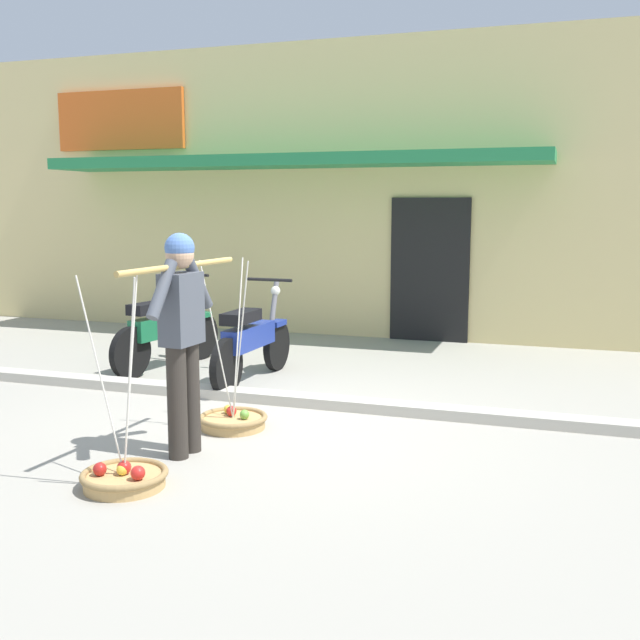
% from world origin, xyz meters
% --- Properties ---
extents(ground_plane, '(90.00, 90.00, 0.00)m').
position_xyz_m(ground_plane, '(0.00, 0.00, 0.00)').
color(ground_plane, '#9E998C').
extents(sidewalk_curb, '(20.00, 0.24, 0.10)m').
position_xyz_m(sidewalk_curb, '(0.00, 0.70, 0.05)').
color(sidewalk_curb, '#BAB4A5').
rests_on(sidewalk_curb, ground).
extents(fruit_vendor, '(0.23, 1.49, 1.70)m').
position_xyz_m(fruit_vendor, '(-0.36, -0.94, 0.98)').
color(fruit_vendor, '#2D2823').
rests_on(fruit_vendor, ground).
extents(fruit_basket_left_side, '(0.59, 0.59, 1.45)m').
position_xyz_m(fruit_basket_left_side, '(-0.30, -0.20, 0.08)').
color(fruit_basket_left_side, tan).
rests_on(fruit_basket_left_side, ground).
extents(fruit_basket_right_side, '(0.59, 0.59, 1.45)m').
position_xyz_m(fruit_basket_right_side, '(-0.41, -1.69, 0.08)').
color(fruit_basket_right_side, tan).
rests_on(fruit_basket_right_side, ground).
extents(motorcycle_nearest_shop, '(0.56, 1.80, 1.09)m').
position_xyz_m(motorcycle_nearest_shop, '(-2.05, 1.72, 0.45)').
color(motorcycle_nearest_shop, black).
rests_on(motorcycle_nearest_shop, ground).
extents(motorcycle_second_in_row, '(0.54, 1.82, 1.09)m').
position_xyz_m(motorcycle_second_in_row, '(-0.82, 1.41, 0.45)').
color(motorcycle_second_in_row, black).
rests_on(motorcycle_second_in_row, ground).
extents(storefront_building, '(13.00, 6.00, 4.20)m').
position_xyz_m(storefront_building, '(-1.43, 7.03, 2.10)').
color(storefront_building, '#DBC684').
rests_on(storefront_building, ground).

